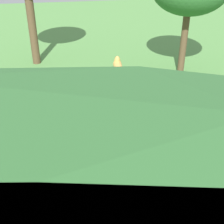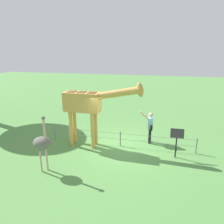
{
  "view_description": "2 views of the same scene",
  "coord_description": "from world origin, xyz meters",
  "px_view_note": "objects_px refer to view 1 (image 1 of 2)",
  "views": [
    {
      "loc": [
        -9.92,
        1.76,
        7.12
      ],
      "look_at": [
        -0.2,
        0.11,
        1.41
      ],
      "focal_mm": 48.99,
      "sensor_mm": 36.0,
      "label": 1
    },
    {
      "loc": [
        1.71,
        -9.01,
        4.52
      ],
      "look_at": [
        -0.48,
        0.37,
        1.62
      ],
      "focal_mm": 33.11,
      "sensor_mm": 36.0,
      "label": 2
    }
  ],
  "objects_px": {
    "giraffe": "(129,112)",
    "ostrich": "(209,144)",
    "visitor": "(90,105)",
    "info_sign": "(115,90)"
  },
  "relations": [
    {
      "from": "giraffe",
      "to": "ostrich",
      "type": "xyz_separation_m",
      "value": [
        -0.97,
        -2.51,
        -0.93
      ]
    },
    {
      "from": "visitor",
      "to": "giraffe",
      "type": "bearing_deg",
      "value": -160.13
    },
    {
      "from": "info_sign",
      "to": "visitor",
      "type": "bearing_deg",
      "value": 132.83
    },
    {
      "from": "giraffe",
      "to": "ostrich",
      "type": "height_order",
      "value": "giraffe"
    },
    {
      "from": "visitor",
      "to": "ostrich",
      "type": "distance_m",
      "value": 5.2
    },
    {
      "from": "ostrich",
      "to": "info_sign",
      "type": "height_order",
      "value": "ostrich"
    },
    {
      "from": "visitor",
      "to": "ostrich",
      "type": "xyz_separation_m",
      "value": [
        -3.8,
        -3.54,
        0.27
      ]
    },
    {
      "from": "visitor",
      "to": "info_sign",
      "type": "height_order",
      "value": "visitor"
    },
    {
      "from": "visitor",
      "to": "ostrich",
      "type": "height_order",
      "value": "ostrich"
    },
    {
      "from": "visitor",
      "to": "info_sign",
      "type": "bearing_deg",
      "value": -47.17
    }
  ]
}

